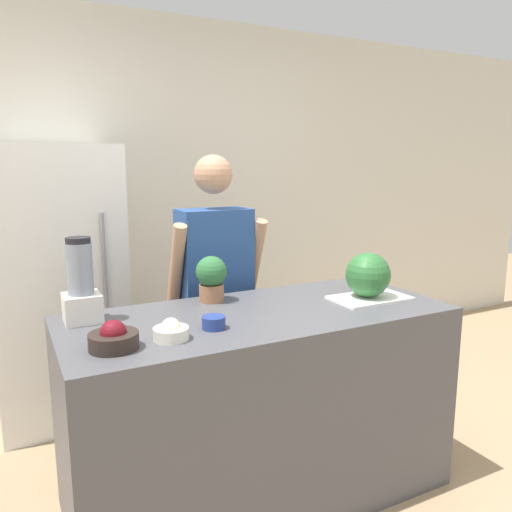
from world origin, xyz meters
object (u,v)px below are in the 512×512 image
at_px(blender, 81,287).
at_px(potted_plant, 211,277).
at_px(watermelon, 368,275).
at_px(bowl_cream, 171,332).
at_px(person, 215,297).
at_px(bowl_small_blue, 214,322).
at_px(refrigerator, 58,284).
at_px(bowl_cherries, 114,338).

bearing_deg(blender, potted_plant, 4.92).
bearing_deg(watermelon, potted_plant, 155.24).
bearing_deg(potted_plant, watermelon, -24.76).
bearing_deg(potted_plant, bowl_cream, -128.24).
relative_size(person, bowl_small_blue, 16.88).
xyz_separation_m(person, bowl_small_blue, (-0.30, -0.71, 0.10)).
relative_size(bowl_small_blue, blender, 0.27).
distance_m(blender, potted_plant, 0.61).
relative_size(refrigerator, bowl_cherries, 9.32).
relative_size(person, bowl_cherries, 8.99).
height_order(bowl_small_blue, blender, blender).
bearing_deg(refrigerator, bowl_small_blue, -72.16).
bearing_deg(bowl_small_blue, potted_plant, 69.07).
relative_size(bowl_cherries, bowl_small_blue, 1.88).
bearing_deg(potted_plant, bowl_small_blue, -110.93).
bearing_deg(bowl_small_blue, person, 67.21).
relative_size(refrigerator, person, 1.04).
distance_m(refrigerator, watermelon, 1.88).
bearing_deg(watermelon, bowl_cream, -173.78).
distance_m(refrigerator, bowl_cherries, 1.47).
relative_size(bowl_cherries, blender, 0.50).
distance_m(refrigerator, blender, 1.10).
bearing_deg(refrigerator, watermelon, -46.10).
xyz_separation_m(refrigerator, blender, (-0.00, -1.08, 0.22)).
distance_m(watermelon, bowl_cherries, 1.25).
distance_m(person, blender, 0.87).
bearing_deg(bowl_small_blue, bowl_cream, -167.02).
bearing_deg(blender, person, 26.37).
height_order(bowl_cherries, bowl_cream, bowl_cherries).
bearing_deg(refrigerator, bowl_cream, -79.77).
height_order(refrigerator, bowl_cherries, refrigerator).
height_order(watermelon, bowl_small_blue, watermelon).
bearing_deg(bowl_cherries, potted_plant, 37.99).
distance_m(bowl_cream, bowl_small_blue, 0.20).
distance_m(person, bowl_cream, 0.91).
xyz_separation_m(person, potted_plant, (-0.15, -0.32, 0.20)).
height_order(watermelon, potted_plant, watermelon).
relative_size(blender, potted_plant, 1.62).
relative_size(bowl_small_blue, potted_plant, 0.43).
xyz_separation_m(refrigerator, potted_plant, (0.60, -1.03, 0.19)).
distance_m(refrigerator, bowl_cream, 1.49).
relative_size(refrigerator, potted_plant, 7.53).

